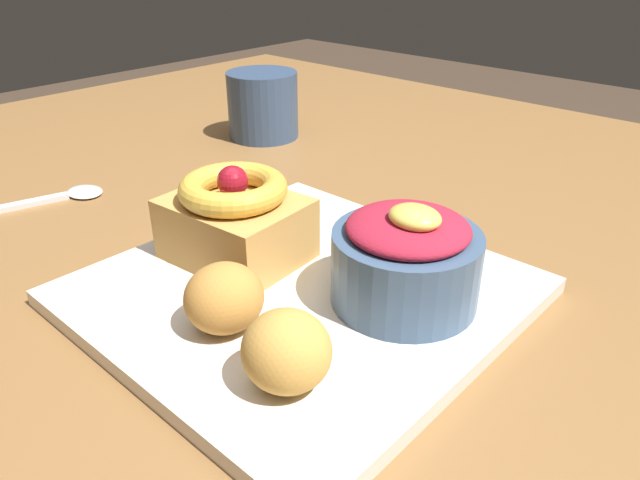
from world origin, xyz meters
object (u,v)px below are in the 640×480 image
at_px(front_plate, 301,292).
at_px(fritter_middle, 224,298).
at_px(fritter_front, 287,351).
at_px(cake_slice, 235,219).
at_px(coffee_mug, 263,105).
at_px(spoon, 56,198).
at_px(berry_ramekin, 406,259).

height_order(front_plate, fritter_middle, fritter_middle).
relative_size(fritter_front, fritter_middle, 1.00).
xyz_separation_m(fritter_front, fritter_middle, (-0.07, 0.01, -0.00)).
xyz_separation_m(front_plate, cake_slice, (-0.06, -0.00, 0.04)).
height_order(cake_slice, fritter_front, cake_slice).
height_order(cake_slice, coffee_mug, cake_slice).
bearing_deg(spoon, berry_ramekin, -64.44).
height_order(fritter_front, coffee_mug, coffee_mug).
distance_m(cake_slice, coffee_mug, 0.34).
xyz_separation_m(fritter_middle, spoon, (-0.30, 0.03, -0.03)).
bearing_deg(coffee_mug, spoon, -90.52).
bearing_deg(berry_ramekin, front_plate, -153.40).
height_order(front_plate, spoon, front_plate).
distance_m(spoon, coffee_mug, 0.28).
xyz_separation_m(cake_slice, coffee_mug, (-0.23, 0.24, -0.00)).
relative_size(front_plate, berry_ramekin, 2.76).
distance_m(fritter_middle, coffee_mug, 0.43).
distance_m(cake_slice, berry_ramekin, 0.13).
relative_size(front_plate, cake_slice, 2.58).
height_order(cake_slice, spoon, cake_slice).
bearing_deg(cake_slice, fritter_front, -30.26).
height_order(berry_ramekin, fritter_middle, berry_ramekin).
height_order(fritter_middle, spoon, fritter_middle).
distance_m(cake_slice, fritter_middle, 0.09).
relative_size(fritter_front, coffee_mug, 0.58).
bearing_deg(fritter_middle, cake_slice, 134.93).
relative_size(fritter_middle, spoon, 0.40).
distance_m(berry_ramekin, fritter_front, 0.11).
distance_m(fritter_front, fritter_middle, 0.07).
distance_m(front_plate, coffee_mug, 0.38).
distance_m(cake_slice, spoon, 0.24).
bearing_deg(coffee_mug, cake_slice, -46.16).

